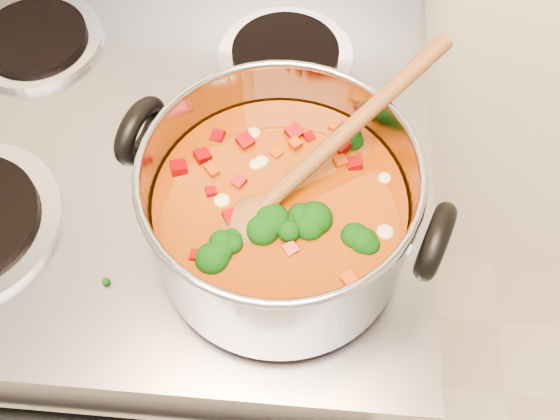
# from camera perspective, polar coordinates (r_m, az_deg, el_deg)

# --- Properties ---
(electric_range) EXTENTS (0.74, 0.67, 1.08)m
(electric_range) POSITION_cam_1_polar(r_m,az_deg,el_deg) (1.20, -8.61, -6.25)
(electric_range) COLOR gray
(electric_range) RESTS_ON ground
(stockpot) EXTENTS (0.33, 0.27, 0.16)m
(stockpot) POSITION_cam_1_polar(r_m,az_deg,el_deg) (0.63, 0.02, -0.23)
(stockpot) COLOR #929299
(stockpot) RESTS_ON electric_range
(wooden_spoon) EXTENTS (0.24, 0.23, 0.11)m
(wooden_spoon) POSITION_cam_1_polar(r_m,az_deg,el_deg) (0.60, 1.52, 3.03)
(wooden_spoon) COLOR brown
(wooden_spoon) RESTS_ON stockpot
(cooktop_crumbs) EXTENTS (0.31, 0.02, 0.01)m
(cooktop_crumbs) POSITION_cam_1_polar(r_m,az_deg,el_deg) (0.66, 8.01, -15.28)
(cooktop_crumbs) COLOR black
(cooktop_crumbs) RESTS_ON electric_range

